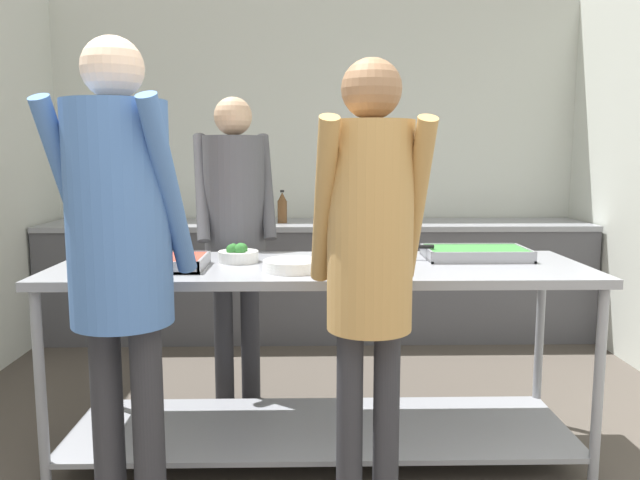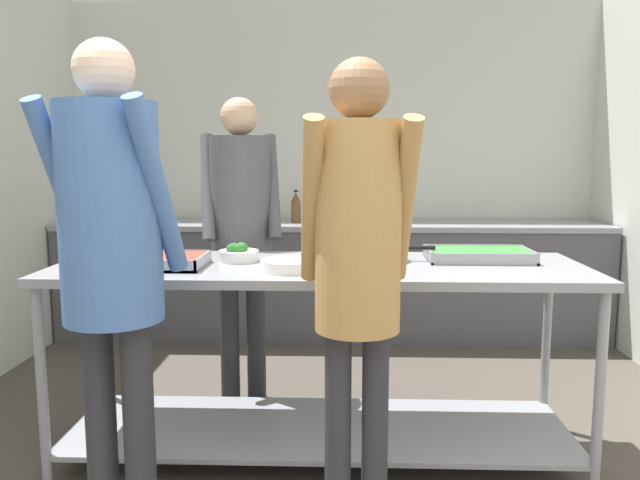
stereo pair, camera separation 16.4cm
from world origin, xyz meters
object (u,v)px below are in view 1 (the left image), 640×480
object	(u,v)px
sauce_pan	(374,252)
guest_serving_right	(120,240)
cook_behind_counter	(235,216)
serving_tray_roast	(150,263)
serving_tray_vegetables	(476,254)
guest_serving_left	(370,246)
broccoli_bowl	(238,255)
plate_stack	(292,266)
water_bottle	(282,208)

from	to	relation	value
sauce_pan	guest_serving_right	distance (m)	1.27
sauce_pan	cook_behind_counter	world-z (taller)	cook_behind_counter
serving_tray_roast	cook_behind_counter	bearing A→B (deg)	68.01
serving_tray_roast	serving_tray_vegetables	bearing A→B (deg)	8.65
guest_serving_left	cook_behind_counter	distance (m)	1.45
serving_tray_roast	cook_behind_counter	world-z (taller)	cook_behind_counter
guest_serving_right	cook_behind_counter	world-z (taller)	guest_serving_right
serving_tray_roast	sauce_pan	xyz separation A→B (m)	(1.02, 0.20, 0.02)
broccoli_bowl	sauce_pan	bearing A→B (deg)	3.75
sauce_pan	guest_serving_left	xyz separation A→B (m)	(-0.10, -0.78, 0.14)
plate_stack	guest_serving_left	size ratio (longest dim) A/B	0.15
serving_tray_roast	water_bottle	world-z (taller)	water_bottle
sauce_pan	guest_serving_left	world-z (taller)	guest_serving_left
broccoli_bowl	plate_stack	xyz separation A→B (m)	(0.26, -0.23, -0.01)
serving_tray_vegetables	water_bottle	size ratio (longest dim) A/B	1.95
plate_stack	cook_behind_counter	world-z (taller)	cook_behind_counter
plate_stack	guest_serving_right	world-z (taller)	guest_serving_right
serving_tray_roast	guest_serving_left	size ratio (longest dim) A/B	0.28
sauce_pan	water_bottle	distance (m)	1.92
serving_tray_roast	broccoli_bowl	distance (m)	0.41
guest_serving_right	cook_behind_counter	bearing A→B (deg)	79.63
broccoli_bowl	plate_stack	world-z (taller)	broccoli_bowl
plate_stack	guest_serving_right	distance (m)	0.81
sauce_pan	serving_tray_vegetables	size ratio (longest dim) A/B	0.89
serving_tray_vegetables	cook_behind_counter	size ratio (longest dim) A/B	0.28
serving_tray_roast	guest_serving_right	distance (m)	0.63
guest_serving_right	water_bottle	distance (m)	2.69
plate_stack	guest_serving_left	distance (m)	0.60
guest_serving_right	water_bottle	xyz separation A→B (m)	(0.46, 2.65, -0.11)
broccoli_bowl	guest_serving_right	world-z (taller)	guest_serving_right
sauce_pan	cook_behind_counter	distance (m)	0.90
cook_behind_counter	plate_stack	bearing A→B (deg)	-67.20
broccoli_bowl	water_bottle	size ratio (longest dim) A/B	0.75
serving_tray_vegetables	cook_behind_counter	world-z (taller)	cook_behind_counter
plate_stack	guest_serving_right	bearing A→B (deg)	-137.93
guest_serving_left	guest_serving_right	xyz separation A→B (m)	(-0.87, -0.02, 0.03)
serving_tray_roast	sauce_pan	size ratio (longest dim) A/B	1.11
plate_stack	guest_serving_left	xyz separation A→B (m)	(0.29, -0.50, 0.16)
serving_tray_roast	sauce_pan	world-z (taller)	sauce_pan
sauce_pan	guest_serving_right	bearing A→B (deg)	-140.37
serving_tray_vegetables	water_bottle	xyz separation A→B (m)	(-1.01, 1.82, 0.07)
sauce_pan	broccoli_bowl	bearing A→B (deg)	-176.25
serving_tray_vegetables	guest_serving_right	world-z (taller)	guest_serving_right
guest_serving_left	plate_stack	bearing A→B (deg)	119.75
plate_stack	guest_serving_right	size ratio (longest dim) A/B	0.14
sauce_pan	cook_behind_counter	bearing A→B (deg)	143.91
serving_tray_roast	plate_stack	world-z (taller)	serving_tray_roast
broccoli_bowl	guest_serving_left	bearing A→B (deg)	-53.41
broccoli_bowl	water_bottle	world-z (taller)	water_bottle
guest_serving_right	guest_serving_left	bearing A→B (deg)	1.51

